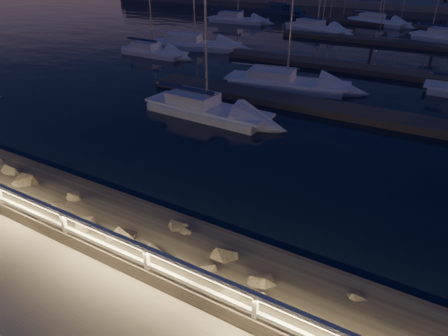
% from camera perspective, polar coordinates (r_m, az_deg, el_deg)
% --- Properties ---
extents(ground, '(400.00, 400.00, 0.00)m').
position_cam_1_polar(ground, '(11.27, -14.67, -13.32)').
color(ground, '#A19C91').
rests_on(ground, ground).
extents(harbor_water, '(400.00, 440.00, 0.60)m').
position_cam_1_polar(harbor_water, '(38.29, 20.59, 13.96)').
color(harbor_water, black).
rests_on(harbor_water, ground).
extents(guard_rail, '(44.11, 0.12, 1.06)m').
position_cam_1_polar(guard_rail, '(10.83, -15.43, -10.09)').
color(guard_rail, white).
rests_on(guard_rail, ground).
extents(riprap, '(40.77, 2.33, 1.17)m').
position_cam_1_polar(riprap, '(16.09, -24.50, -2.76)').
color(riprap, '#686459').
rests_on(riprap, ground).
extents(floating_docks, '(22.00, 36.00, 0.40)m').
position_cam_1_polar(floating_docks, '(39.41, 21.13, 15.09)').
color(floating_docks, '#5D554D').
rests_on(floating_docks, ground).
extents(far_shore, '(160.00, 14.00, 5.20)m').
position_cam_1_polar(far_shore, '(80.23, 27.45, 20.26)').
color(far_shore, '#A19C91').
rests_on(far_shore, ground).
extents(sailboat_a, '(6.53, 2.14, 11.07)m').
position_cam_1_polar(sailboat_a, '(37.35, -10.25, 16.16)').
color(sailboat_a, white).
rests_on(sailboat_a, ground).
extents(sailboat_b, '(7.51, 2.56, 12.63)m').
position_cam_1_polar(sailboat_b, '(22.39, -2.85, 8.62)').
color(sailboat_b, white).
rests_on(sailboat_b, ground).
extents(sailboat_c, '(8.42, 3.67, 13.84)m').
position_cam_1_polar(sailboat_c, '(27.65, 8.49, 12.18)').
color(sailboat_c, white).
rests_on(sailboat_c, ground).
extents(sailboat_f, '(8.88, 4.72, 14.59)m').
position_cam_1_polar(sailboat_f, '(39.80, -4.46, 17.31)').
color(sailboat_f, white).
rests_on(sailboat_f, ground).
extents(sailboat_i, '(8.13, 3.09, 13.60)m').
position_cam_1_polar(sailboat_i, '(55.93, 1.75, 20.51)').
color(sailboat_i, white).
rests_on(sailboat_i, ground).
extents(sailboat_j, '(8.54, 5.25, 14.13)m').
position_cam_1_polar(sailboat_j, '(50.37, 12.96, 19.00)').
color(sailboat_j, white).
rests_on(sailboat_j, ground).
extents(sailboat_m, '(7.29, 4.27, 12.08)m').
position_cam_1_polar(sailboat_m, '(66.15, 8.40, 21.40)').
color(sailboat_m, navy).
rests_on(sailboat_m, ground).
extents(sailboat_n, '(8.20, 4.94, 13.56)m').
position_cam_1_polar(sailboat_n, '(57.86, 21.00, 19.03)').
color(sailboat_n, white).
rests_on(sailboat_n, ground).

